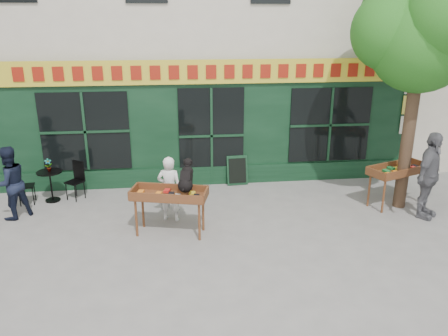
{
  "coord_description": "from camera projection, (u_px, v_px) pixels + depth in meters",
  "views": [
    {
      "loc": [
        -0.98,
        -8.75,
        4.19
      ],
      "look_at": [
        0.12,
        0.5,
        1.06
      ],
      "focal_mm": 35.0,
      "sensor_mm": 36.0,
      "label": 1
    }
  ],
  "objects": [
    {
      "name": "bistro_chair_left",
      "position": [
        21.0,
        182.0,
        10.39
      ],
      "size": [
        0.42,
        0.42,
        0.95
      ],
      "rotation": [
        0.0,
        0.0,
        1.74
      ],
      "color": "black",
      "rests_on": "ground"
    },
    {
      "name": "bistro_chair_right",
      "position": [
        77.0,
        177.0,
        10.75
      ],
      "size": [
        0.5,
        0.51,
        0.95
      ],
      "rotation": [
        0.0,
        0.0,
        -0.62
      ],
      "color": "black",
      "rests_on": "ground"
    },
    {
      "name": "bistro_table",
      "position": [
        50.0,
        180.0,
        10.57
      ],
      "size": [
        0.6,
        0.6,
        0.76
      ],
      "color": "black",
      "rests_on": "ground"
    },
    {
      "name": "man_right",
      "position": [
        429.0,
        176.0,
        9.56
      ],
      "size": [
        1.18,
        1.12,
        1.96
      ],
      "primitive_type": "imported",
      "rotation": [
        0.0,
        0.0,
        0.72
      ],
      "color": "#56565B",
      "rests_on": "ground"
    },
    {
      "name": "street_tree",
      "position": [
        424.0,
        26.0,
        9.19
      ],
      "size": [
        3.05,
        2.9,
        5.6
      ],
      "color": "#382619",
      "rests_on": "ground"
    },
    {
      "name": "potted_plant",
      "position": [
        48.0,
        165.0,
        10.45
      ],
      "size": [
        0.2,
        0.17,
        0.32
      ],
      "primitive_type": "imported",
      "rotation": [
        0.0,
        0.0,
        0.43
      ],
      "color": "gray",
      "rests_on": "bistro_table"
    },
    {
      "name": "book_cart_center",
      "position": [
        169.0,
        197.0,
        8.84
      ],
      "size": [
        1.61,
        0.97,
        0.99
      ],
      "rotation": [
        0.0,
        0.0,
        -0.25
      ],
      "color": "brown",
      "rests_on": "ground"
    },
    {
      "name": "dog",
      "position": [
        186.0,
        175.0,
        8.68
      ],
      "size": [
        0.48,
        0.67,
        0.6
      ],
      "primitive_type": null,
      "rotation": [
        0.0,
        0.0,
        -0.25
      ],
      "color": "black",
      "rests_on": "book_cart_center"
    },
    {
      "name": "chalkboard",
      "position": [
        237.0,
        170.0,
        11.69
      ],
      "size": [
        0.57,
        0.23,
        0.79
      ],
      "rotation": [
        0.0,
        0.0,
        0.06
      ],
      "color": "black",
      "rests_on": "ground"
    },
    {
      "name": "man_left",
      "position": [
        10.0,
        183.0,
        9.57
      ],
      "size": [
        1.01,
        1.01,
        1.65
      ],
      "primitive_type": "imported",
      "rotation": [
        0.0,
        0.0,
        3.92
      ],
      "color": "black",
      "rests_on": "ground"
    },
    {
      "name": "ground",
      "position": [
        222.0,
        220.0,
        9.68
      ],
      "size": [
        80.0,
        80.0,
        0.0
      ],
      "primitive_type": "plane",
      "color": "slate",
      "rests_on": "ground"
    },
    {
      "name": "woman",
      "position": [
        170.0,
        189.0,
        9.48
      ],
      "size": [
        0.61,
        0.47,
        1.47
      ],
      "primitive_type": "imported",
      "rotation": [
        0.0,
        0.0,
        2.89
      ],
      "color": "silver",
      "rests_on": "ground"
    },
    {
      "name": "book_cart_right",
      "position": [
        398.0,
        172.0,
        10.29
      ],
      "size": [
        1.62,
        1.13,
        0.99
      ],
      "rotation": [
        0.0,
        0.0,
        0.37
      ],
      "color": "brown",
      "rests_on": "ground"
    }
  ]
}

